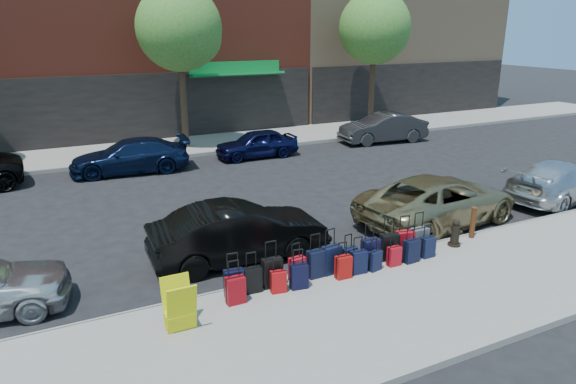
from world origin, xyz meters
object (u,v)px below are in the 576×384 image
car_far_1 (130,156)px  car_near_3 (562,181)px  tree_center (182,30)px  tree_right (377,30)px  bollard (473,222)px  suitcase_front_5 (331,259)px  car_near_1 (239,233)px  car_near_2 (438,200)px  fire_hydrant (455,233)px  car_far_3 (383,128)px  display_rack (179,306)px  car_far_2 (257,144)px

car_far_1 → car_near_3: bearing=56.8°
car_near_3 → tree_center: bearing=28.5°
tree_right → bollard: 16.42m
tree_right → car_near_3: 13.76m
suitcase_front_5 → car_near_1: 2.44m
tree_right → car_near_2: 15.01m
fire_hydrant → car_near_3: (6.14, 1.54, 0.18)m
tree_center → car_far_3: tree_center is taller
car_near_1 → car_far_1: 9.57m
tree_center → display_rack: 16.39m
fire_hydrant → car_far_3: 13.22m
tree_center → fire_hydrant: bearing=-78.3°
suitcase_front_5 → display_rack: bearing=-176.1°
car_far_3 → bollard: bearing=-19.6°
bollard → display_rack: 8.25m
fire_hydrant → car_near_3: bearing=35.4°
display_rack → car_near_1: bearing=50.1°
fire_hydrant → car_far_2: car_far_2 is taller
bollard → car_far_3: (5.44, 11.46, 0.13)m
car_near_3 → suitcase_front_5: bearing=91.6°
car_near_2 → fire_hydrant: bearing=143.5°
car_far_2 → car_far_3: (6.93, 0.11, 0.10)m
tree_center → car_far_3: (9.22, -2.73, -4.68)m
bollard → car_near_1: bearing=163.6°
car_near_2 → car_far_2: car_near_2 is taller
display_rack → car_far_1: bearing=84.4°
tree_center → car_near_1: tree_center is taller
display_rack → car_far_2: (6.71, 12.20, -0.01)m
display_rack → car_far_3: 18.38m
tree_right → car_far_2: size_ratio=1.98×
display_rack → car_near_2: size_ratio=0.19×
tree_right → car_near_1: tree_right is taller
bollard → display_rack: display_rack is taller
display_rack → tree_center: bearing=73.7°
tree_center → tree_right: (10.50, 0.00, 0.00)m
display_rack → car_near_2: 8.69m
car_near_1 → car_near_2: (6.15, -0.24, -0.00)m
car_near_1 → car_far_1: size_ratio=0.96×
fire_hydrant → car_near_3: car_near_3 is taller
tree_center → car_near_1: size_ratio=1.65×
tree_center → car_far_1: (-3.21, -2.90, -4.74)m
car_near_3 → bollard: bearing=97.3°
car_near_2 → car_far_3: (5.29, 9.92, 0.01)m
suitcase_front_5 → display_rack: 3.80m
fire_hydrant → car_far_1: 13.04m
car_near_2 → car_far_1: 12.09m
fire_hydrant → tree_right: bearing=83.7°
suitcase_front_5 → car_near_3: (9.81, 1.46, 0.18)m
tree_center → bollard: (3.78, -14.19, -4.82)m
tree_center → car_far_3: 10.69m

